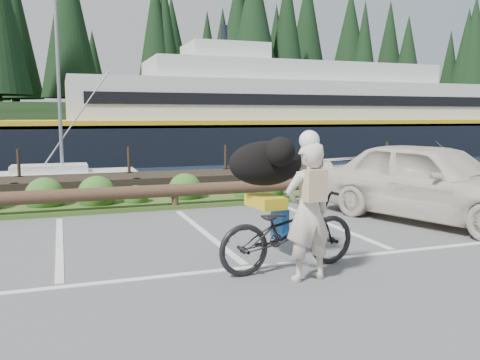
% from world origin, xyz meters
% --- Properties ---
extents(ground, '(72.00, 72.00, 0.00)m').
position_xyz_m(ground, '(0.00, 0.00, 0.00)').
color(ground, '#505153').
extents(harbor_backdrop, '(170.00, 160.00, 30.00)m').
position_xyz_m(harbor_backdrop, '(0.38, 78.52, -0.00)').
color(harbor_backdrop, '#172537').
rests_on(harbor_backdrop, ground).
extents(vegetation_strip, '(34.00, 1.60, 0.10)m').
position_xyz_m(vegetation_strip, '(0.00, 5.30, 0.05)').
color(vegetation_strip, '#3D5B21').
rests_on(vegetation_strip, ground).
extents(log_rail, '(32.00, 0.30, 0.60)m').
position_xyz_m(log_rail, '(0.00, 4.60, 0.00)').
color(log_rail, '#443021').
rests_on(log_rail, ground).
extents(bicycle, '(2.23, 0.97, 1.14)m').
position_xyz_m(bicycle, '(0.52, -0.66, 0.57)').
color(bicycle, black).
rests_on(bicycle, ground).
extents(cyclist, '(0.72, 0.51, 1.86)m').
position_xyz_m(cyclist, '(0.57, -1.17, 0.93)').
color(cyclist, beige).
rests_on(cyclist, ground).
extents(dog, '(0.70, 1.24, 0.69)m').
position_xyz_m(dog, '(0.45, 0.03, 1.48)').
color(dog, black).
rests_on(dog, bicycle).
extents(parked_car, '(3.55, 5.34, 1.69)m').
position_xyz_m(parked_car, '(4.77, 1.45, 0.84)').
color(parked_car, beige).
rests_on(parked_car, ground).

